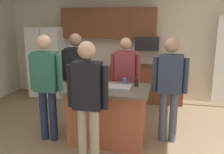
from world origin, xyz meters
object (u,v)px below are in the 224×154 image
Objects in this scene: mug_blue_stoneware at (100,85)px; person_guest_right at (46,81)px; refrigerator at (48,62)px; microwave_over_range at (147,43)px; person_guest_by_door at (88,97)px; person_elder_center at (125,75)px; glass_pilsner at (136,83)px; kitchen_island at (108,114)px; serving_tray at (117,87)px; person_host_foreground at (170,83)px; mug_ceramic_white at (125,81)px; person_guest_left at (77,73)px; glass_stout_tall at (92,85)px.

person_guest_right is at bearing -170.23° from mug_blue_stoneware.
refrigerator is 2.66m from microwave_over_range.
mug_blue_stoneware is at bearing 8.82° from person_guest_by_door.
person_elder_center is 0.65m from glass_pilsner.
serving_tray is at bearing -7.00° from kitchen_island.
person_host_foreground is 12.92× the size of glass_pilsner.
mug_ceramic_white is at bearing 75.76° from serving_tray.
mug_blue_stoneware is at bearing -7.61° from person_elder_center.
mug_blue_stoneware is at bearing -6.16° from person_guest_left.
mug_ceramic_white is (1.23, 0.44, -0.05)m from person_guest_right.
serving_tray reaches higher than kitchen_island.
glass_stout_tall is at bearing -139.41° from mug_blue_stoneware.
kitchen_island is at bearing 27.71° from glass_stout_tall.
person_guest_by_door is 0.67m from glass_stout_tall.
refrigerator reaches higher than serving_tray.
person_guest_right is at bearing -160.21° from mug_ceramic_white.
microwave_over_range is at bearing 83.63° from serving_tray.
refrigerator is 1.04× the size of person_guest_left.
kitchen_island is at bearing -0.00° from person_elder_center.
mug_blue_stoneware is (-0.12, -0.03, 0.51)m from kitchen_island.
person_guest_by_door is at bearing -107.38° from mug_ceramic_white.
mug_ceramic_white is 0.88× the size of glass_pilsner.
refrigerator reaches higher than glass_stout_tall.
glass_pilsner is at bearing 24.01° from glass_stout_tall.
person_guest_right is 4.07× the size of serving_tray.
person_host_foreground is at bearing 15.90° from glass_stout_tall.
person_guest_by_door reaches higher than glass_pilsner.
glass_stout_tall is (-0.23, -0.12, 0.53)m from kitchen_island.
person_elder_center is at bearing -99.89° from microwave_over_range.
mug_ceramic_white is at bearing -38.71° from refrigerator.
person_guest_right is 13.24× the size of glass_pilsner.
person_elder_center reaches higher than serving_tray.
microwave_over_range is at bearing -178.55° from person_elder_center.
person_elder_center is at bearing 99.37° from mug_ceramic_white.
microwave_over_range is 0.33× the size of person_elder_center.
glass_stout_tall is at bearing -16.05° from person_guest_left.
kitchen_island is at bearing -0.00° from person_host_foreground.
mug_blue_stoneware is 0.15m from glass_stout_tall.
refrigerator is 1.03× the size of person_guest_right.
mug_ceramic_white is at bearing 9.71° from person_guest_right.
kitchen_island is at bearing 0.00° from person_guest_right.
person_elder_center is at bearing -2.38° from person_guest_by_door.
refrigerator is at bearing 130.04° from glass_stout_tall.
person_guest_by_door reaches higher than person_host_foreground.
glass_stout_tall is at bearing -11.96° from person_elder_center.
person_guest_left is at bearing 148.54° from serving_tray.
mug_blue_stoneware is (-0.03, 0.75, -0.03)m from person_guest_by_door.
person_host_foreground is (0.98, 0.22, 0.54)m from kitchen_island.
person_guest_left is 0.99× the size of person_guest_right.
person_elder_center is (2.33, -1.43, 0.06)m from refrigerator.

